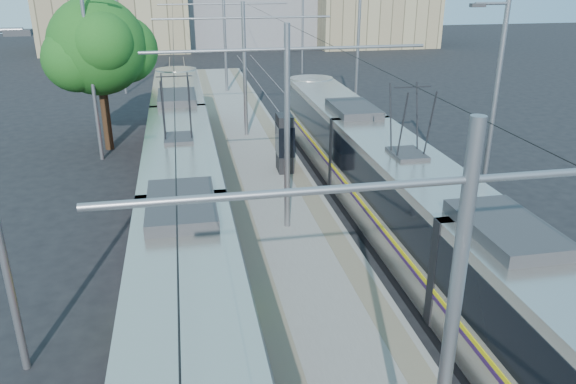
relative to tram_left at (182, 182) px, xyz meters
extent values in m
plane|color=black|center=(3.60, -9.46, -1.71)|extent=(160.00, 160.00, 0.00)
cube|color=gray|center=(3.60, 7.54, -1.56)|extent=(4.00, 50.00, 0.30)
cube|color=gray|center=(2.15, 7.54, -1.40)|extent=(0.70, 50.00, 0.01)
cube|color=gray|center=(5.05, 7.54, -1.40)|extent=(0.70, 50.00, 0.01)
cube|color=gray|center=(-0.72, 7.54, -1.69)|extent=(0.07, 70.00, 0.03)
cube|color=gray|center=(0.72, 7.54, -1.69)|extent=(0.07, 70.00, 0.03)
cube|color=gray|center=(6.48, 7.54, -1.69)|extent=(0.07, 70.00, 0.03)
cube|color=gray|center=(7.92, 7.54, -1.69)|extent=(0.07, 70.00, 0.03)
cube|color=black|center=(0.00, 0.00, -1.51)|extent=(2.30, 31.12, 0.40)
cube|color=#B3AFA4|center=(0.00, 0.00, 0.14)|extent=(2.40, 29.52, 2.90)
cube|color=black|center=(0.00, 0.00, 0.64)|extent=(2.43, 29.52, 1.30)
cube|color=yellow|center=(0.00, 0.00, -0.26)|extent=(2.43, 29.52, 0.12)
cube|color=red|center=(0.00, 0.00, -0.76)|extent=(2.42, 29.52, 1.10)
cube|color=#2D2D30|center=(0.00, 0.00, 1.74)|extent=(1.68, 3.00, 0.30)
cube|color=black|center=(7.20, -3.20, -1.51)|extent=(2.30, 28.87, 0.40)
cube|color=#B7B1A8|center=(7.20, -3.20, 0.14)|extent=(2.40, 27.27, 2.90)
cube|color=black|center=(7.20, -3.20, 0.64)|extent=(2.43, 27.27, 1.30)
cube|color=yellow|center=(7.20, -3.20, -0.26)|extent=(2.43, 27.27, 0.12)
cube|color=#2F1446|center=(7.20, -3.20, -0.41)|extent=(2.43, 27.27, 0.10)
cube|color=#2D2D30|center=(7.20, -3.20, 1.74)|extent=(1.68, 3.00, 0.30)
cylinder|color=gray|center=(3.60, -13.46, 2.09)|extent=(0.20, 0.20, 7.00)
cylinder|color=gray|center=(3.60, -13.46, 4.79)|extent=(9.20, 0.10, 0.10)
cylinder|color=gray|center=(3.60, -1.46, 2.09)|extent=(0.20, 0.20, 7.00)
cylinder|color=gray|center=(3.60, -1.46, 4.79)|extent=(9.20, 0.10, 0.10)
cylinder|color=gray|center=(3.60, 10.54, 2.09)|extent=(0.20, 0.20, 7.00)
cylinder|color=gray|center=(3.60, 10.54, 4.79)|extent=(9.20, 0.10, 0.10)
cylinder|color=gray|center=(3.60, 22.54, 2.09)|extent=(0.20, 0.20, 7.00)
cylinder|color=gray|center=(3.60, 22.54, 4.79)|extent=(9.20, 0.10, 0.10)
cylinder|color=black|center=(0.00, 7.54, 3.84)|extent=(0.02, 70.00, 0.02)
cylinder|color=black|center=(7.20, 7.54, 3.84)|extent=(0.02, 70.00, 0.02)
cube|color=#2D2D30|center=(-2.80, -7.46, 6.04)|extent=(0.50, 0.22, 0.12)
cylinder|color=gray|center=(-3.90, 8.54, 2.29)|extent=(0.18, 0.18, 8.00)
cylinder|color=gray|center=(-3.90, 24.54, 2.29)|extent=(0.18, 0.18, 8.00)
cylinder|color=gray|center=(11.10, -1.46, 2.29)|extent=(0.18, 0.18, 8.00)
cube|color=#2D2D30|center=(10.00, -1.46, 6.04)|extent=(0.50, 0.22, 0.12)
cylinder|color=gray|center=(11.10, 14.54, 2.29)|extent=(0.18, 0.18, 8.00)
cylinder|color=gray|center=(11.10, 30.54, 2.29)|extent=(0.18, 0.18, 8.00)
cube|color=black|center=(4.60, 4.35, -0.11)|extent=(0.70, 1.14, 2.59)
cube|color=black|center=(4.60, 4.35, 0.06)|extent=(0.75, 1.19, 1.35)
cylinder|color=#382314|center=(-3.70, 10.26, -0.11)|extent=(0.44, 0.44, 3.19)
sphere|color=#174413|center=(-3.70, 10.26, 3.58)|extent=(4.79, 4.79, 4.79)
sphere|color=#174413|center=(-2.50, 11.06, 3.28)|extent=(3.39, 3.39, 3.39)
cube|color=#9A8C68|center=(23.60, 48.54, 3.59)|extent=(14.00, 10.00, 10.59)
camera|label=1|loc=(0.18, -19.35, 7.21)|focal=35.00mm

